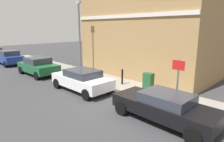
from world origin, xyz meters
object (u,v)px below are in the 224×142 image
Objects in this scene: car_black at (164,106)px; car_green at (38,66)px; bollard_near_cabinet at (122,76)px; lamppost at (80,35)px; utility_cabinet at (148,83)px; car_white at (82,80)px; car_blue at (9,57)px; street_sign at (178,77)px.

car_green is at bearing 1.21° from car_black.
car_black is 4.24× the size of bollard_near_cabinet.
lamppost is at bearing 89.74° from bollard_near_cabinet.
lamppost is at bearing 88.98° from utility_cabinet.
car_white is 5.01m from lamppost.
car_black is 11.65m from car_green.
car_blue is at bearing 99.27° from utility_cabinet.
car_white is 1.03× the size of car_blue.
car_blue is 3.90× the size of bollard_near_cabinet.
car_black is 1.09× the size of car_green.
street_sign is at bearing -82.00° from car_black.
bollard_near_cabinet is at bearing 87.32° from utility_cabinet.
car_green is 4.33m from lamppost.
car_white is at bearing -124.94° from lamppost.
car_black is at bearing 179.21° from car_white.
street_sign is (1.65, -18.13, 0.87)m from car_blue.
street_sign reaches higher than bollard_near_cabinet.
lamppost reaches higher than car_black.
lamppost is at bearing -14.09° from car_black.
car_white is at bearing 125.27° from utility_cabinet.
street_sign is 0.40× the size of lamppost.
utility_cabinet is (2.59, -15.89, -0.11)m from car_blue.
lamppost reaches higher than car_white.
car_blue reaches higher than car_black.
lamppost reaches higher than utility_cabinet.
bollard_near_cabinet is (2.45, 4.55, 0.02)m from car_black.
car_black is at bearing 178.75° from car_green.
car_green is 1.00× the size of car_blue.
lamppost reaches higher than car_green.
utility_cabinet is 0.20× the size of lamppost.
car_blue is (-0.24, 18.31, 0.11)m from car_black.
car_white is 5.79m from street_sign.
street_sign is (1.40, 0.17, 0.98)m from car_black.
car_green is at bearing 97.29° from street_sign.
street_sign is (-1.05, -4.38, 0.96)m from bollard_near_cabinet.
car_blue is 18.23m from street_sign.
car_black is 1.05× the size of car_white.
car_black is at bearing -104.97° from lamppost.
lamppost reaches higher than bollard_near_cabinet.
utility_cabinet reaches higher than car_black.
car_green is (-0.08, 5.93, 0.03)m from car_white.
street_sign reaches higher than car_green.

